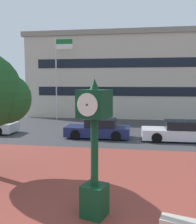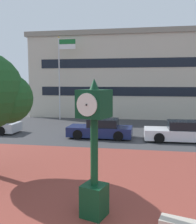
{
  "view_description": "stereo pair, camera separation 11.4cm",
  "coord_description": "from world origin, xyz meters",
  "px_view_note": "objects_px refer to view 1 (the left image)",
  "views": [
    {
      "loc": [
        0.21,
        -3.59,
        3.67
      ],
      "look_at": [
        -0.9,
        3.46,
        2.85
      ],
      "focal_mm": 41.33,
      "sensor_mm": 36.0,
      "label": 1
    },
    {
      "loc": [
        0.33,
        -3.57,
        3.67
      ],
      "look_at": [
        -0.9,
        3.46,
        2.85
      ],
      "focal_mm": 41.33,
      "sensor_mm": 36.0,
      "label": 2
    }
  ],
  "objects_px": {
    "car_street_far": "(98,129)",
    "flagpole_primary": "(58,70)",
    "civic_building": "(163,76)",
    "street_clock": "(94,147)",
    "car_street_distant": "(179,132)"
  },
  "relations": [
    {
      "from": "car_street_far",
      "to": "flagpole_primary",
      "type": "bearing_deg",
      "value": 34.38
    },
    {
      "from": "civic_building",
      "to": "street_clock",
      "type": "bearing_deg",
      "value": -98.84
    },
    {
      "from": "street_clock",
      "to": "car_street_distant",
      "type": "relative_size",
      "value": 0.82
    },
    {
      "from": "car_street_far",
      "to": "car_street_distant",
      "type": "bearing_deg",
      "value": -90.68
    },
    {
      "from": "street_clock",
      "to": "civic_building",
      "type": "bearing_deg",
      "value": 99.4
    },
    {
      "from": "car_street_distant",
      "to": "car_street_far",
      "type": "bearing_deg",
      "value": 87.33
    },
    {
      "from": "car_street_far",
      "to": "flagpole_primary",
      "type": "height_order",
      "value": "flagpole_primary"
    },
    {
      "from": "street_clock",
      "to": "car_street_far",
      "type": "height_order",
      "value": "street_clock"
    },
    {
      "from": "flagpole_primary",
      "to": "civic_building",
      "type": "relative_size",
      "value": 0.27
    },
    {
      "from": "street_clock",
      "to": "car_street_far",
      "type": "relative_size",
      "value": 0.89
    },
    {
      "from": "flagpole_primary",
      "to": "street_clock",
      "type": "bearing_deg",
      "value": -69.52
    },
    {
      "from": "civic_building",
      "to": "flagpole_primary",
      "type": "bearing_deg",
      "value": -141.19
    },
    {
      "from": "flagpole_primary",
      "to": "civic_building",
      "type": "distance_m",
      "value": 13.94
    },
    {
      "from": "car_street_distant",
      "to": "street_clock",
      "type": "bearing_deg",
      "value": 158.15
    },
    {
      "from": "street_clock",
      "to": "car_street_distant",
      "type": "height_order",
      "value": "street_clock"
    }
  ]
}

